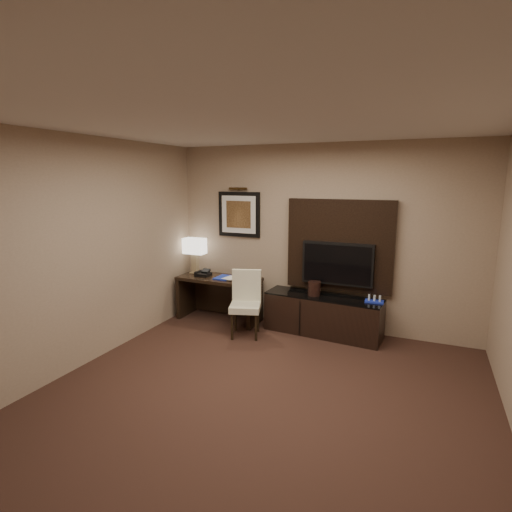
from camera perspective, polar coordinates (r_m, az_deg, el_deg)
The scene contains 17 objects.
floor at distance 4.12m, azimuth -0.78°, elevation -21.43°, with size 4.50×5.00×0.01m, color #321C16.
ceiling at distance 3.51m, azimuth -0.90°, elevation 19.16°, with size 4.50×5.00×0.01m, color silver.
wall_back at distance 5.91m, azimuth 9.15°, elevation 2.57°, with size 4.50×0.01×2.70m, color gray.
wall_left at distance 4.93m, azimuth -25.46°, elevation -0.04°, with size 0.01×5.00×2.70m, color gray.
desk at distance 6.35m, azimuth -5.25°, elevation -6.06°, with size 1.29×0.55×0.69m, color black.
credenza at distance 5.84m, azimuth 9.52°, elevation -8.32°, with size 1.65×0.46×0.57m, color black.
tv_wall_panel at distance 5.80m, azimuth 11.86°, elevation 1.51°, with size 1.50×0.12×1.30m, color black.
tv at distance 5.75m, azimuth 11.56°, elevation -1.10°, with size 1.00×0.08×0.60m, color black.
artwork at distance 6.29m, azimuth -2.41°, elevation 5.96°, with size 0.70×0.04×0.70m, color black.
picture_light at distance 6.24m, azimuth -2.60°, elevation 9.59°, with size 0.04×0.04×0.30m, color #422E15.
desk_chair at distance 5.66m, azimuth -1.54°, elevation -7.22°, with size 0.42×0.48×0.87m, color beige, non-canonical shape.
table_lamp at distance 6.54m, azimuth -8.73°, elevation 0.09°, with size 0.36×0.20×0.58m, color tan, non-canonical shape.
desk_phone at distance 6.35m, azimuth -7.54°, elevation -2.37°, with size 0.22×0.19×0.11m, color black, non-canonical shape.
blue_folder at distance 6.19m, azimuth -4.58°, elevation -3.09°, with size 0.23×0.31×0.02m, color #182D9F.
book at distance 6.16m, azimuth -4.35°, elevation -2.08°, with size 0.18×0.02×0.25m, color #C1BA97.
ice_bucket at distance 5.74m, azimuth 8.31°, elevation -4.61°, with size 0.18×0.18×0.20m, color black.
minibar_tray at distance 5.61m, azimuth 16.56°, elevation -5.92°, with size 0.24×0.15×0.09m, color #1C2EB6, non-canonical shape.
Camera 1 is at (1.42, -3.17, 2.20)m, focal length 28.00 mm.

